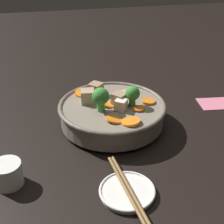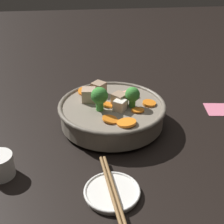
% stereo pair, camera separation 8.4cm
% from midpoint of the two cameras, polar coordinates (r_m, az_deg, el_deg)
% --- Properties ---
extents(ground_plane, '(3.00, 3.00, 0.00)m').
position_cam_midpoint_polar(ground_plane, '(0.86, -2.79, -2.44)').
color(ground_plane, black).
extents(stirfry_bowl, '(0.29, 0.29, 0.12)m').
position_cam_midpoint_polar(stirfry_bowl, '(0.84, -2.87, 0.09)').
color(stirfry_bowl, slate).
rests_on(stirfry_bowl, ground_plane).
extents(side_saucer, '(0.11, 0.11, 0.01)m').
position_cam_midpoint_polar(side_saucer, '(0.65, -1.04, -14.47)').
color(side_saucer, white).
rests_on(side_saucer, ground_plane).
extents(tea_cup, '(0.06, 0.06, 0.05)m').
position_cam_midpoint_polar(tea_cup, '(0.71, -21.91, -10.55)').
color(tea_cup, white).
rests_on(tea_cup, ground_plane).
extents(napkin, '(0.12, 0.09, 0.00)m').
position_cam_midpoint_polar(napkin, '(1.00, 16.38, 1.47)').
color(napkin, '#D16B84').
rests_on(napkin, ground_plane).
extents(chopsticks_pair, '(0.04, 0.20, 0.01)m').
position_cam_midpoint_polar(chopsticks_pair, '(0.64, -1.05, -13.87)').
color(chopsticks_pair, olive).
rests_on(chopsticks_pair, side_saucer).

